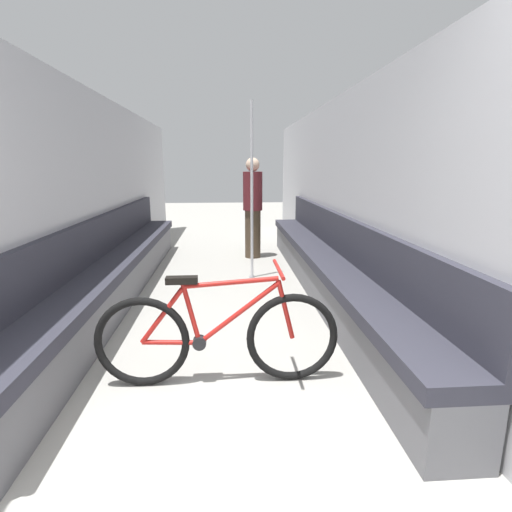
% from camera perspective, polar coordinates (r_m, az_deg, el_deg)
% --- Properties ---
extents(wall_left, '(0.10, 10.06, 2.22)m').
position_cam_1_polar(wall_left, '(4.47, -23.38, 7.60)').
color(wall_left, '#B2B2B7').
rests_on(wall_left, ground).
extents(wall_right, '(0.10, 10.06, 2.22)m').
position_cam_1_polar(wall_right, '(4.43, 13.63, 8.25)').
color(wall_right, '#B2B2B7').
rests_on(wall_right, ground).
extents(bench_seat_row_left, '(0.43, 5.55, 0.90)m').
position_cam_1_polar(bench_seat_row_left, '(4.60, -19.36, -2.08)').
color(bench_seat_row_left, '#5B5B60').
rests_on(bench_seat_row_left, ground).
extents(bench_seat_row_right, '(0.43, 5.55, 0.90)m').
position_cam_1_polar(bench_seat_row_right, '(4.57, 9.93, -1.62)').
color(bench_seat_row_right, '#5B5B60').
rests_on(bench_seat_row_right, ground).
extents(bicycle, '(1.61, 0.46, 0.80)m').
position_cam_1_polar(bicycle, '(2.70, -5.48, -11.40)').
color(bicycle, black).
rests_on(bicycle, ground).
extents(grab_pole_near, '(0.08, 0.08, 2.20)m').
position_cam_1_polar(grab_pole_near, '(5.07, -0.60, 8.71)').
color(grab_pole_near, gray).
rests_on(grab_pole_near, ground).
extents(passenger_standing, '(0.30, 0.30, 1.55)m').
position_cam_1_polar(passenger_standing, '(6.26, -0.47, 6.99)').
color(passenger_standing, '#473828').
rests_on(passenger_standing, ground).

